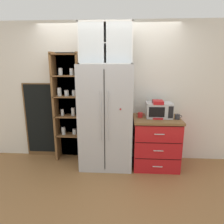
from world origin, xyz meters
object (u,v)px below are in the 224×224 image
coffee_maker (157,109)px  chalkboard_menu (40,120)px  refrigerator (106,117)px  microwave (159,110)px  bottle_amber (157,111)px  mug_red (140,115)px  mug_charcoal (177,117)px

coffee_maker → chalkboard_menu: bearing=172.7°
refrigerator → coffee_maker: (0.88, 0.02, 0.15)m
microwave → bottle_amber: (-0.03, -0.07, 0.00)m
mug_red → bottle_amber: bottle_amber is taller
mug_charcoal → chalkboard_menu: 2.57m
refrigerator → coffee_maker: 0.89m
mug_red → chalkboard_menu: 1.95m
mug_red → microwave: bearing=4.3°
microwave → coffee_maker: coffee_maker is taller
coffee_maker → mug_charcoal: coffee_maker is taller
refrigerator → mug_red: 0.59m
microwave → mug_red: (-0.32, -0.02, -0.09)m
microwave → mug_red: 0.33m
refrigerator → chalkboard_menu: 1.37m
chalkboard_menu → mug_red: bearing=-7.9°
coffee_maker → mug_charcoal: bearing=-11.5°
microwave → mug_charcoal: 0.33m
mug_red → mug_charcoal: 0.62m
refrigerator → chalkboard_menu: refrigerator is taller
bottle_amber → chalkboard_menu: size_ratio=0.20×
mug_red → coffee_maker: bearing=-3.5°
refrigerator → bottle_amber: size_ratio=6.14×
coffee_maker → mug_charcoal: (0.33, -0.07, -0.11)m
coffee_maker → microwave: bearing=50.3°
mug_charcoal → chalkboard_menu: bearing=172.1°
bottle_amber → coffee_maker: bearing=90.0°
microwave → coffee_maker: bearing=-129.7°
refrigerator → bottle_amber: refrigerator is taller
coffee_maker → mug_red: 0.31m
mug_red → refrigerator: bearing=-176.5°
mug_red → bottle_amber: (0.29, -0.04, 0.09)m
refrigerator → mug_charcoal: (1.21, -0.05, 0.04)m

